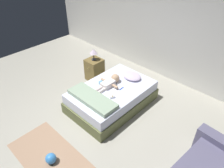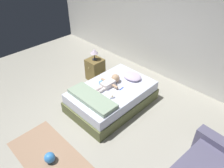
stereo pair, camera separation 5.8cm
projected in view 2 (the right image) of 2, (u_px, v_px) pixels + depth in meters
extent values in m
plane|color=#A9A596|center=(71.00, 133.00, 4.00)|extent=(8.00, 8.00, 0.00)
cube|color=silver|center=(168.00, 24.00, 4.93)|extent=(8.00, 0.12, 2.77)
cube|color=brown|center=(112.00, 100.00, 4.60)|extent=(1.19, 1.83, 0.25)
cube|color=silver|center=(112.00, 92.00, 4.46)|extent=(1.14, 1.76, 0.21)
ellipsoid|color=silver|center=(132.00, 76.00, 4.68)|extent=(0.45, 0.34, 0.10)
cube|color=white|center=(108.00, 84.00, 4.42)|extent=(0.19, 0.30, 0.11)
sphere|color=tan|center=(115.00, 78.00, 4.53)|extent=(0.18, 0.18, 0.18)
cylinder|color=tan|center=(104.00, 80.00, 4.54)|extent=(0.16, 0.09, 0.06)
cylinder|color=tan|center=(115.00, 86.00, 4.35)|extent=(0.15, 0.06, 0.06)
cylinder|color=white|center=(98.00, 89.00, 4.32)|extent=(0.06, 0.18, 0.06)
cylinder|color=white|center=(101.00, 91.00, 4.27)|extent=(0.06, 0.18, 0.06)
cube|color=blue|center=(121.00, 89.00, 4.37)|extent=(0.03, 0.13, 0.01)
cube|color=white|center=(123.00, 87.00, 4.40)|extent=(0.02, 0.03, 0.01)
cube|color=brown|center=(95.00, 69.00, 5.35)|extent=(0.38, 0.38, 0.57)
sphere|color=tan|center=(89.00, 68.00, 5.16)|extent=(0.03, 0.03, 0.03)
cylinder|color=#333338|center=(95.00, 59.00, 5.18)|extent=(0.12, 0.12, 0.02)
cylinder|color=#333338|center=(94.00, 56.00, 5.12)|extent=(0.02, 0.02, 0.16)
cone|color=silver|center=(94.00, 51.00, 5.05)|extent=(0.19, 0.19, 0.12)
cube|color=tan|center=(49.00, 156.00, 3.57)|extent=(1.57, 0.81, 0.01)
sphere|color=#3A88DE|center=(50.00, 158.00, 3.44)|extent=(0.18, 0.18, 0.18)
cube|color=#95AD92|center=(92.00, 98.00, 4.05)|extent=(1.07, 0.39, 0.09)
cube|color=#579CD6|center=(102.00, 83.00, 4.47)|extent=(0.09, 0.09, 0.08)
cylinder|color=white|center=(112.00, 97.00, 4.11)|extent=(0.08, 0.11, 0.05)
cone|color=#E1BD69|center=(112.00, 96.00, 4.09)|extent=(0.03, 0.03, 0.02)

